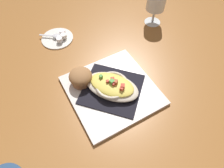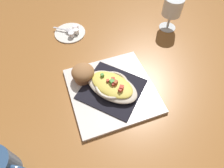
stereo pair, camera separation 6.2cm
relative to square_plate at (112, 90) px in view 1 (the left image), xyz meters
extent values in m
plane|color=#9A612E|center=(0.00, 0.00, -0.01)|extent=(2.60, 2.60, 0.00)
cube|color=silver|center=(0.00, 0.00, 0.00)|extent=(0.28, 0.28, 0.01)
cube|color=black|center=(0.00, 0.00, 0.01)|extent=(0.25, 0.25, 0.00)
ellipsoid|color=beige|center=(0.00, 0.00, 0.02)|extent=(0.20, 0.18, 0.03)
torus|color=beige|center=(0.00, 0.00, 0.03)|extent=(0.15, 0.15, 0.01)
ellipsoid|color=#E2CC51|center=(0.00, 0.00, 0.03)|extent=(0.17, 0.15, 0.02)
cube|color=#D64337|center=(-0.01, -0.01, 0.05)|extent=(0.01, 0.01, 0.01)
cube|color=#B3542F|center=(-0.01, -0.01, 0.05)|extent=(0.01, 0.01, 0.01)
cube|color=#4D953B|center=(0.04, 0.02, 0.05)|extent=(0.01, 0.01, 0.01)
cube|color=#C83D2A|center=(-0.03, -0.02, 0.05)|extent=(0.02, 0.02, 0.01)
cube|color=red|center=(0.01, 0.01, 0.05)|extent=(0.01, 0.01, 0.01)
cube|color=#D64935|center=(-0.04, -0.01, 0.05)|extent=(0.01, 0.01, 0.01)
cube|color=#BC542F|center=(-0.01, -0.01, 0.05)|extent=(0.02, 0.02, 0.01)
cube|color=#4EA243|center=(0.00, 0.00, 0.05)|extent=(0.02, 0.02, 0.01)
cube|color=#CC3F37|center=(-0.01, 0.00, 0.05)|extent=(0.01, 0.01, 0.01)
cube|color=red|center=(0.01, -0.01, 0.05)|extent=(0.02, 0.02, 0.01)
cube|color=#D64936|center=(0.00, 0.00, 0.05)|extent=(0.01, 0.01, 0.01)
cylinder|color=#9E653F|center=(0.08, 0.07, 0.02)|extent=(0.06, 0.06, 0.02)
ellipsoid|color=#9A693E|center=(0.08, 0.07, 0.04)|extent=(0.07, 0.07, 0.04)
ellipsoid|color=#4C0F23|center=(0.08, 0.07, 0.05)|extent=(0.03, 0.03, 0.01)
cylinder|color=white|center=(0.22, -0.34, 0.00)|extent=(0.07, 0.07, 0.00)
cylinder|color=white|center=(0.22, -0.34, 0.03)|extent=(0.01, 0.01, 0.06)
cylinder|color=white|center=(0.22, -0.34, 0.09)|extent=(0.08, 0.08, 0.07)
cylinder|color=silver|center=(0.22, -0.34, 0.08)|extent=(0.06, 0.06, 0.03)
cylinder|color=silver|center=(0.33, 0.05, 0.00)|extent=(0.13, 0.13, 0.01)
ellipsoid|color=silver|center=(0.33, 0.05, 0.01)|extent=(0.04, 0.05, 0.01)
cube|color=silver|center=(0.36, 0.09, 0.01)|extent=(0.04, 0.05, 0.00)
cylinder|color=white|center=(0.31, 0.05, 0.01)|extent=(0.02, 0.02, 0.02)
cylinder|color=white|center=(0.32, 0.03, 0.01)|extent=(0.02, 0.02, 0.02)
cylinder|color=white|center=(0.34, 0.03, 0.01)|extent=(0.02, 0.02, 0.02)
camera|label=1|loc=(-0.31, 0.19, 0.54)|focal=32.00mm
camera|label=2|loc=(-0.34, 0.14, 0.54)|focal=32.00mm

